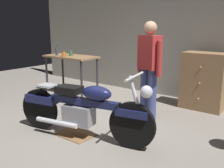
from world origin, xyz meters
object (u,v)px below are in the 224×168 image
at_px(person_standing, 149,66).
at_px(mug_orange_travel, 64,54).
at_px(bottle, 57,51).
at_px(wooden_dresser, 203,81).
at_px(mug_green_speckled, 71,53).
at_px(mug_black_matte, 64,54).
at_px(motorcycle, 82,108).

xyz_separation_m(person_standing, mug_orange_travel, (-2.28, 0.14, 0.03)).
bearing_deg(person_standing, bottle, 14.72).
height_order(wooden_dresser, mug_green_speckled, wooden_dresser).
relative_size(mug_black_matte, mug_orange_travel, 0.98).
relative_size(person_standing, wooden_dresser, 1.52).
distance_m(mug_green_speckled, mug_black_matte, 0.16).
distance_m(wooden_dresser, mug_orange_travel, 3.04).
relative_size(wooden_dresser, mug_black_matte, 9.87).
height_order(motorcycle, wooden_dresser, wooden_dresser).
bearing_deg(motorcycle, person_standing, 62.90).
distance_m(person_standing, mug_black_matte, 2.40).
bearing_deg(person_standing, mug_black_matte, 13.98).
bearing_deg(mug_black_matte, person_standing, -5.79).
bearing_deg(wooden_dresser, person_standing, -117.52).
distance_m(person_standing, wooden_dresser, 1.31).
xyz_separation_m(wooden_dresser, mug_black_matte, (-2.97, -0.87, 0.40)).
height_order(mug_black_matte, mug_orange_travel, mug_orange_travel).
relative_size(motorcycle, person_standing, 1.29).
bearing_deg(person_standing, mug_orange_travel, 16.15).
bearing_deg(bottle, mug_black_matte, 3.01).
distance_m(mug_orange_travel, bottle, 0.34).
distance_m(mug_green_speckled, bottle, 0.35).
bearing_deg(mug_orange_travel, mug_green_speckled, 93.13).
distance_m(wooden_dresser, bottle, 3.34).
bearing_deg(mug_black_matte, mug_orange_travel, -41.71).
xyz_separation_m(mug_black_matte, mug_orange_travel, (0.11, -0.10, 0.01)).
bearing_deg(mug_orange_travel, mug_black_matte, 138.29).
distance_m(person_standing, mug_orange_travel, 2.28).
distance_m(wooden_dresser, mug_black_matte, 3.12).
distance_m(mug_green_speckled, mug_orange_travel, 0.23).
bearing_deg(wooden_dresser, mug_black_matte, -163.71).
bearing_deg(mug_orange_travel, motorcycle, -36.22).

